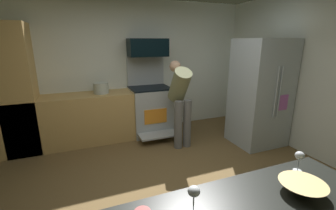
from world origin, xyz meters
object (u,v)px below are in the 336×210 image
person_cook (180,98)px  wine_glass_far (194,193)px  wine_glass_extra (300,157)px  stock_pot (101,88)px  refrigerator (260,93)px  mixing_bowl_small (302,187)px  microwave (148,48)px  oven_range (150,109)px

person_cook → wine_glass_far: bearing=-113.1°
person_cook → wine_glass_extra: (-0.18, -2.46, 0.14)m
wine_glass_extra → stock_pot: bearing=108.3°
wine_glass_extra → refrigerator: bearing=53.0°
mixing_bowl_small → wine_glass_extra: wine_glass_extra is taller
refrigerator → wine_glass_far: (-2.44, -2.12, 0.09)m
person_cook → stock_pot: (-1.24, 0.74, 0.12)m
refrigerator → mixing_bowl_small: (-1.73, -2.22, 0.00)m
person_cook → wine_glass_far: size_ratio=9.16×
microwave → wine_glass_extra: microwave is taller
oven_range → microwave: 1.19m
wine_glass_far → wine_glass_extra: wine_glass_far is taller
refrigerator → wine_glass_extra: refrigerator is taller
oven_range → wine_glass_far: bearing=-103.1°
mixing_bowl_small → wine_glass_far: wine_glass_far is taller
microwave → refrigerator: microwave is taller
oven_range → wine_glass_extra: oven_range is taller
wine_glass_far → refrigerator: bearing=41.0°
wine_glass_far → stock_pot: (-0.16, 3.29, -0.02)m
oven_range → mixing_bowl_small: (-0.05, -3.38, 0.42)m
refrigerator → wine_glass_extra: size_ratio=11.91×
mixing_bowl_small → wine_glass_extra: (0.19, 0.19, 0.08)m
mixing_bowl_small → wine_glass_extra: size_ratio=1.81×
wine_glass_far → stock_pot: 3.29m
microwave → mixing_bowl_small: 3.55m
stock_pot → oven_range: bearing=-0.8°
microwave → wine_glass_far: 3.52m
microwave → wine_glass_far: bearing=-102.8°
stock_pot → wine_glass_extra: bearing=-71.7°
microwave → stock_pot: bearing=-175.0°
refrigerator → stock_pot: (-2.60, 1.17, 0.07)m
microwave → person_cook: microwave is taller
wine_glass_extra → microwave: bearing=92.5°
oven_range → stock_pot: (-0.92, 0.01, 0.49)m
microwave → stock_pot: 1.16m
microwave → person_cook: (0.32, -0.82, -0.82)m
oven_range → wine_glass_far: size_ratio=9.43×
person_cook → wine_glass_far: 2.77m
person_cook → stock_pot: person_cook is taller
oven_range → mixing_bowl_small: 3.40m
mixing_bowl_small → stock_pot: bearing=104.4°
refrigerator → stock_pot: 2.85m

